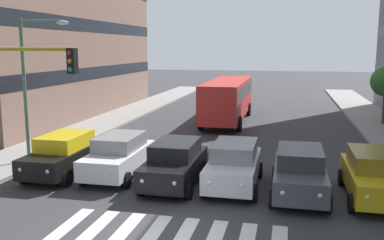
{
  "coord_description": "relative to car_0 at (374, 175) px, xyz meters",
  "views": [
    {
      "loc": [
        -3.22,
        11.19,
        5.35
      ],
      "look_at": [
        0.82,
        -6.87,
        2.22
      ],
      "focal_mm": 40.2,
      "sensor_mm": 36.0,
      "label": 1
    }
  ],
  "objects": [
    {
      "name": "bus_behind_traffic",
      "position": [
        7.31,
        -15.06,
        0.97
      ],
      "size": [
        2.78,
        10.5,
        3.0
      ],
      "color": "red",
      "rests_on": "ground_plane"
    },
    {
      "name": "car_1",
      "position": [
        2.56,
        0.15,
        0.0
      ],
      "size": [
        2.02,
        4.44,
        1.72
      ],
      "color": "#474C51",
      "rests_on": "ground_plane"
    },
    {
      "name": "ground_plane",
      "position": [
        6.31,
        4.52,
        -0.89
      ],
      "size": [
        180.0,
        180.0,
        0.0
      ],
      "primitive_type": "plane",
      "color": "#38383A"
    },
    {
      "name": "car_4",
      "position": [
        9.91,
        -0.71,
        0.0
      ],
      "size": [
        2.02,
        4.44,
        1.72
      ],
      "color": "silver",
      "rests_on": "ground_plane"
    },
    {
      "name": "crosswalk_markings",
      "position": [
        6.31,
        4.52,
        -0.88
      ],
      "size": [
        6.75,
        2.8,
        0.01
      ],
      "color": "silver",
      "rests_on": "ground_plane"
    },
    {
      "name": "car_3",
      "position": [
        7.31,
        -0.05,
        0.0
      ],
      "size": [
        2.02,
        4.44,
        1.72
      ],
      "color": "black",
      "rests_on": "ground_plane"
    },
    {
      "name": "street_lamp_right",
      "position": [
        14.31,
        -1.52,
        3.23
      ],
      "size": [
        2.38,
        0.28,
        6.5
      ],
      "color": "#4C6B56",
      "rests_on": "sidewalk_right"
    },
    {
      "name": "car_0",
      "position": [
        0.0,
        0.0,
        0.0
      ],
      "size": [
        2.02,
        4.44,
        1.72
      ],
      "color": "gold",
      "rests_on": "ground_plane"
    },
    {
      "name": "car_2",
      "position": [
        5.01,
        -0.33,
        0.0
      ],
      "size": [
        2.02,
        4.44,
        1.72
      ],
      "color": "silver",
      "rests_on": "ground_plane"
    },
    {
      "name": "car_5",
      "position": [
        12.27,
        -0.37,
        0.0
      ],
      "size": [
        2.02,
        4.44,
        1.72
      ],
      "color": "black",
      "rests_on": "ground_plane"
    }
  ]
}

